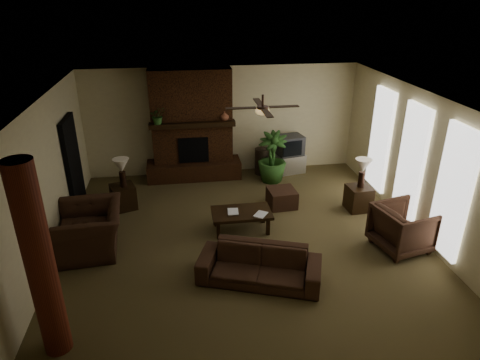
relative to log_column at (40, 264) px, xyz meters
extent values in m
plane|color=brown|center=(2.95, 2.40, -1.40)|extent=(7.00, 7.00, 0.00)
plane|color=silver|center=(2.95, 2.40, 1.40)|extent=(7.00, 7.00, 0.00)
plane|color=beige|center=(2.95, 5.90, 0.00)|extent=(7.00, 0.00, 7.00)
plane|color=beige|center=(2.95, -1.10, 0.00)|extent=(7.00, 0.00, 7.00)
plane|color=beige|center=(-0.55, 2.40, 0.00)|extent=(0.00, 7.00, 7.00)
plane|color=beige|center=(6.45, 2.40, 0.00)|extent=(0.00, 7.00, 7.00)
cube|color=#4A2813|center=(2.15, 5.65, 0.00)|extent=(2.00, 0.50, 2.80)
cube|color=#4A2813|center=(2.15, 5.55, -1.17)|extent=(2.40, 0.70, 0.45)
cube|color=black|center=(2.15, 5.39, -0.58)|extent=(0.75, 0.04, 0.65)
cube|color=black|center=(2.15, 5.37, 0.10)|extent=(2.10, 0.28, 0.12)
cube|color=white|center=(6.40, 4.00, -0.05)|extent=(0.08, 0.85, 2.35)
cube|color=white|center=(6.40, 2.60, -0.05)|extent=(0.08, 0.85, 2.35)
cube|color=white|center=(6.40, 1.20, -0.05)|extent=(0.08, 0.85, 2.35)
cylinder|color=maroon|center=(0.00, 0.00, 0.00)|extent=(0.36, 0.36, 2.80)
cube|color=black|center=(-0.49, 4.20, -0.35)|extent=(0.10, 1.00, 2.10)
cylinder|color=#301E15|center=(3.35, 2.70, 1.28)|extent=(0.04, 0.04, 0.24)
cylinder|color=#301E15|center=(3.35, 2.70, 1.16)|extent=(0.20, 0.20, 0.06)
ellipsoid|color=#F2BF72|center=(3.35, 2.70, 1.10)|extent=(0.26, 0.26, 0.14)
cube|color=black|center=(3.75, 2.70, 1.17)|extent=(0.55, 0.12, 0.01)
cube|color=black|center=(2.95, 2.70, 1.17)|extent=(0.55, 0.12, 0.01)
cube|color=black|center=(3.35, 3.10, 1.17)|extent=(0.12, 0.55, 0.01)
cube|color=black|center=(3.35, 2.30, 1.17)|extent=(0.12, 0.55, 0.01)
imported|color=#3C261A|center=(3.02, 1.06, -1.00)|extent=(2.12, 1.26, 0.80)
imported|color=#3C261A|center=(0.07, 2.45, -0.82)|extent=(0.97, 1.39, 1.15)
imported|color=#3C261A|center=(5.87, 1.64, -0.92)|extent=(1.07, 1.11, 0.97)
cube|color=black|center=(2.97, 2.73, -1.00)|extent=(1.20, 0.70, 0.06)
cube|color=black|center=(2.47, 2.48, -1.21)|extent=(0.07, 0.07, 0.37)
cube|color=black|center=(3.47, 2.48, -1.21)|extent=(0.07, 0.07, 0.37)
cube|color=black|center=(2.47, 2.98, -1.21)|extent=(0.07, 0.07, 0.37)
cube|color=black|center=(3.47, 2.98, -1.21)|extent=(0.07, 0.07, 0.37)
cube|color=#3C261A|center=(4.04, 3.66, -1.20)|extent=(0.64, 0.64, 0.40)
cube|color=silver|center=(4.66, 5.55, -1.15)|extent=(0.93, 0.66, 0.50)
cube|color=#38383A|center=(4.69, 5.55, -0.64)|extent=(0.74, 0.62, 0.52)
cube|color=black|center=(4.69, 5.29, -0.64)|extent=(0.52, 0.13, 0.40)
cylinder|color=#2F241A|center=(3.93, 5.55, -1.05)|extent=(0.34, 0.34, 0.70)
sphere|color=#2F241A|center=(3.93, 5.55, -0.80)|extent=(0.34, 0.34, 0.34)
imported|color=#2F5A24|center=(4.10, 5.05, -1.04)|extent=(1.03, 1.44, 0.72)
cube|color=black|center=(0.50, 4.08, -1.12)|extent=(0.63, 0.63, 0.55)
cylinder|color=#301E15|center=(0.54, 4.05, -0.67)|extent=(0.15, 0.15, 0.35)
cone|color=white|center=(0.54, 4.05, -0.35)|extent=(0.38, 0.38, 0.30)
cube|color=black|center=(5.69, 3.25, -1.12)|extent=(0.53, 0.53, 0.55)
cylinder|color=#301E15|center=(5.71, 3.26, -0.67)|extent=(0.18, 0.18, 0.35)
cone|color=white|center=(5.71, 3.26, -0.35)|extent=(0.45, 0.45, 0.30)
imported|color=#2F5A24|center=(1.34, 5.32, 0.32)|extent=(0.46, 0.50, 0.33)
imported|color=brown|center=(2.95, 5.41, 0.27)|extent=(0.27, 0.27, 0.22)
imported|color=#999999|center=(2.69, 2.73, -0.83)|extent=(0.22, 0.04, 0.29)
imported|color=#999999|center=(3.24, 2.59, -0.82)|extent=(0.19, 0.14, 0.29)
camera|label=1|loc=(1.83, -4.74, 3.15)|focal=31.84mm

